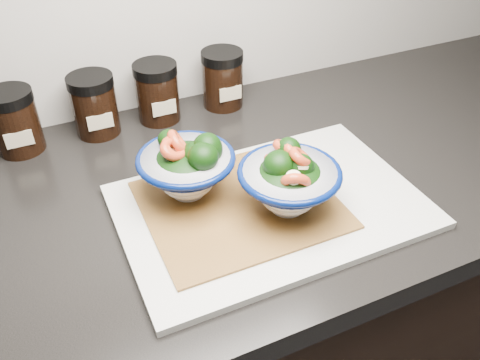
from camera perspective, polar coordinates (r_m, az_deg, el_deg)
name	(u,v)px	position (r m, az deg, el deg)	size (l,w,h in m)	color
countertop	(183,204)	(0.82, -6.39, -2.70)	(3.50, 0.60, 0.04)	black
cutting_board	(270,206)	(0.77, 3.42, -2.96)	(0.45, 0.30, 0.01)	beige
bamboo_mat	(240,204)	(0.76, 0.00, -2.74)	(0.28, 0.24, 0.00)	olive
bowl_left	(188,167)	(0.76, -5.90, 1.48)	(0.15, 0.15, 0.11)	white
bowl_right	(289,181)	(0.73, 5.51, -0.11)	(0.15, 0.15, 0.11)	white
spice_jar_b	(15,121)	(0.96, -23.97, 6.04)	(0.08, 0.08, 0.11)	black
spice_jar_c	(94,105)	(0.96, -16.03, 8.10)	(0.08, 0.08, 0.11)	black
spice_jar_d	(157,92)	(0.98, -9.27, 9.71)	(0.08, 0.08, 0.11)	black
spice_jar_e	(223,79)	(1.02, -1.97, 11.29)	(0.08, 0.08, 0.11)	black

